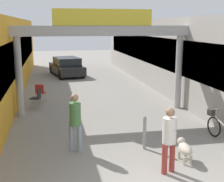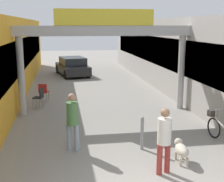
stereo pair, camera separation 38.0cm
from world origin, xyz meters
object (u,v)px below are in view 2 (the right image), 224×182
object	(u,v)px
pedestrian_with_dog	(164,137)
pedestrian_companion	(72,118)
dog_on_leash	(181,149)
bollard_post_metal	(142,133)
bicycle_silver_second	(222,129)
parked_car_black	(73,67)
cafe_chair_black_nearer	(40,96)
cafe_chair_red_farther	(43,91)

from	to	relation	value
pedestrian_with_dog	pedestrian_companion	size ratio (longest dim) A/B	0.97
dog_on_leash	bollard_post_metal	bearing A→B (deg)	129.22
bicycle_silver_second	parked_car_black	bearing A→B (deg)	106.16
cafe_chair_black_nearer	cafe_chair_red_farther	bearing A→B (deg)	84.42
bicycle_silver_second	cafe_chair_red_farther	bearing A→B (deg)	132.92
pedestrian_with_dog	bollard_post_metal	world-z (taller)	pedestrian_with_dog
dog_on_leash	pedestrian_with_dog	bearing A→B (deg)	-139.67
bicycle_silver_second	cafe_chair_black_nearer	distance (m)	7.77
pedestrian_companion	cafe_chair_black_nearer	bearing A→B (deg)	103.95
pedestrian_companion	pedestrian_with_dog	bearing A→B (deg)	-39.99
bicycle_silver_second	parked_car_black	distance (m)	14.67
dog_on_leash	bollard_post_metal	xyz separation A→B (m)	(-0.82, 1.00, 0.16)
dog_on_leash	cafe_chair_red_farther	distance (m)	8.34
pedestrian_companion	bicycle_silver_second	size ratio (longest dim) A/B	1.02
bicycle_silver_second	bollard_post_metal	distance (m)	2.60
bollard_post_metal	parked_car_black	distance (m)	14.32
bollard_post_metal	cafe_chair_black_nearer	xyz separation A→B (m)	(-3.26, 5.25, 0.03)
cafe_chair_black_nearer	parked_car_black	xyz separation A→B (m)	(1.78, 8.99, 0.10)
dog_on_leash	cafe_chair_red_farther	xyz separation A→B (m)	(-3.97, 7.34, 0.19)
pedestrian_with_dog	bicycle_silver_second	size ratio (longest dim) A/B	0.99
dog_on_leash	cafe_chair_black_nearer	bearing A→B (deg)	123.11
dog_on_leash	parked_car_black	xyz separation A→B (m)	(-2.30, 15.24, 0.29)
dog_on_leash	cafe_chair_black_nearer	size ratio (longest dim) A/B	0.87
parked_car_black	cafe_chair_red_farther	bearing A→B (deg)	-101.93
pedestrian_with_dog	pedestrian_companion	bearing A→B (deg)	140.01
bollard_post_metal	parked_car_black	size ratio (longest dim) A/B	0.24
bicycle_silver_second	parked_car_black	xyz separation A→B (m)	(-4.08, 14.09, 0.21)
pedestrian_with_dog	dog_on_leash	size ratio (longest dim) A/B	2.14
bollard_post_metal	cafe_chair_black_nearer	size ratio (longest dim) A/B	1.13
bollard_post_metal	pedestrian_companion	bearing A→B (deg)	174.04
bollard_post_metal	cafe_chair_red_farther	world-z (taller)	bollard_post_metal
parked_car_black	bicycle_silver_second	bearing A→B (deg)	-73.84
bicycle_silver_second	cafe_chair_red_farther	size ratio (longest dim) A/B	1.89
cafe_chair_black_nearer	pedestrian_companion	bearing A→B (deg)	-76.05
dog_on_leash	bicycle_silver_second	world-z (taller)	bicycle_silver_second
pedestrian_with_dog	parked_car_black	size ratio (longest dim) A/B	0.39
bollard_post_metal	pedestrian_with_dog	bearing A→B (deg)	-85.37
bicycle_silver_second	bollard_post_metal	world-z (taller)	bollard_post_metal
cafe_chair_black_nearer	cafe_chair_red_farther	size ratio (longest dim) A/B	1.00
bollard_post_metal	cafe_chair_black_nearer	bearing A→B (deg)	121.83
pedestrian_companion	parked_car_black	distance (m)	14.05
cafe_chair_red_farther	pedestrian_companion	bearing A→B (deg)	-79.41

